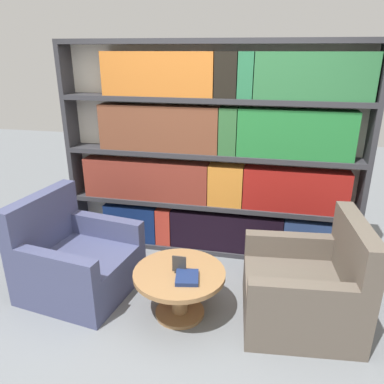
# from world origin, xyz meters

# --- Properties ---
(ground_plane) EXTENTS (14.00, 14.00, 0.00)m
(ground_plane) POSITION_xyz_m (0.00, 0.00, 0.00)
(ground_plane) COLOR slate
(bookshelf) EXTENTS (3.10, 0.30, 2.23)m
(bookshelf) POSITION_xyz_m (0.06, 1.50, 1.10)
(bookshelf) COLOR silver
(bookshelf) RESTS_ON ground_plane
(armchair_left) EXTENTS (1.02, 1.00, 0.91)m
(armchair_left) POSITION_xyz_m (-1.08, 0.49, 0.29)
(armchair_left) COLOR #42476B
(armchair_left) RESTS_ON ground_plane
(armchair_right) EXTENTS (0.98, 0.96, 0.91)m
(armchair_right) POSITION_xyz_m (0.99, 0.49, 0.29)
(armchair_right) COLOR brown
(armchair_right) RESTS_ON ground_plane
(coffee_table) EXTENTS (0.77, 0.77, 0.42)m
(coffee_table) POSITION_xyz_m (-0.05, 0.33, 0.30)
(coffee_table) COLOR olive
(coffee_table) RESTS_ON ground_plane
(table_sign) EXTENTS (0.11, 0.06, 0.14)m
(table_sign) POSITION_xyz_m (-0.05, 0.33, 0.48)
(table_sign) COLOR black
(table_sign) RESTS_ON coffee_table
(stray_book) EXTENTS (0.22, 0.24, 0.03)m
(stray_book) POSITION_xyz_m (0.04, 0.24, 0.44)
(stray_book) COLOR navy
(stray_book) RESTS_ON coffee_table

